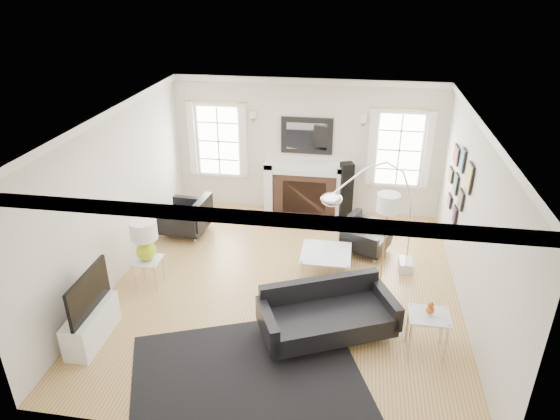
% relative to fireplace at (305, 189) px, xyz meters
% --- Properties ---
extents(floor, '(6.00, 6.00, 0.00)m').
position_rel_fireplace_xyz_m(floor, '(0.00, -2.79, -0.54)').
color(floor, olive).
rests_on(floor, ground).
extents(back_wall, '(5.50, 0.04, 2.80)m').
position_rel_fireplace_xyz_m(back_wall, '(0.00, 0.21, 0.86)').
color(back_wall, beige).
rests_on(back_wall, floor).
extents(front_wall, '(5.50, 0.04, 2.80)m').
position_rel_fireplace_xyz_m(front_wall, '(0.00, -5.79, 0.86)').
color(front_wall, beige).
rests_on(front_wall, floor).
extents(left_wall, '(0.04, 6.00, 2.80)m').
position_rel_fireplace_xyz_m(left_wall, '(-2.75, -2.79, 0.86)').
color(left_wall, beige).
rests_on(left_wall, floor).
extents(right_wall, '(0.04, 6.00, 2.80)m').
position_rel_fireplace_xyz_m(right_wall, '(2.75, -2.79, 0.86)').
color(right_wall, beige).
rests_on(right_wall, floor).
extents(ceiling, '(5.50, 6.00, 0.02)m').
position_rel_fireplace_xyz_m(ceiling, '(0.00, -2.79, 2.26)').
color(ceiling, white).
rests_on(ceiling, back_wall).
extents(crown_molding, '(5.50, 6.00, 0.12)m').
position_rel_fireplace_xyz_m(crown_molding, '(0.00, -2.79, 2.20)').
color(crown_molding, white).
rests_on(crown_molding, back_wall).
extents(fireplace, '(1.70, 0.69, 1.11)m').
position_rel_fireplace_xyz_m(fireplace, '(0.00, 0.00, 0.00)').
color(fireplace, white).
rests_on(fireplace, floor).
extents(mantel_mirror, '(1.05, 0.07, 0.75)m').
position_rel_fireplace_xyz_m(mantel_mirror, '(0.00, 0.16, 1.11)').
color(mantel_mirror, black).
rests_on(mantel_mirror, back_wall).
extents(window_left, '(1.24, 0.15, 1.62)m').
position_rel_fireplace_xyz_m(window_left, '(-1.85, 0.16, 0.92)').
color(window_left, white).
rests_on(window_left, back_wall).
extents(window_right, '(1.24, 0.15, 1.62)m').
position_rel_fireplace_xyz_m(window_right, '(1.85, 0.16, 0.92)').
color(window_right, white).
rests_on(window_right, back_wall).
extents(gallery_wall, '(0.04, 1.73, 1.29)m').
position_rel_fireplace_xyz_m(gallery_wall, '(2.72, -1.50, 0.99)').
color(gallery_wall, black).
rests_on(gallery_wall, right_wall).
extents(tv_unit, '(0.35, 1.00, 1.09)m').
position_rel_fireplace_xyz_m(tv_unit, '(-2.44, -4.49, -0.21)').
color(tv_unit, white).
rests_on(tv_unit, floor).
extents(area_rug, '(3.54, 3.27, 0.01)m').
position_rel_fireplace_xyz_m(area_rug, '(-0.13, -4.97, -0.54)').
color(area_rug, black).
rests_on(area_rug, floor).
extents(sofa, '(2.05, 1.53, 0.61)m').
position_rel_fireplace_xyz_m(sofa, '(0.74, -3.85, -0.21)').
color(sofa, black).
rests_on(sofa, floor).
extents(armchair_left, '(0.91, 1.00, 0.63)m').
position_rel_fireplace_xyz_m(armchair_left, '(-2.12, -1.29, -0.19)').
color(armchair_left, black).
rests_on(armchair_left, floor).
extents(armchair_right, '(0.98, 1.03, 0.55)m').
position_rel_fireplace_xyz_m(armchair_right, '(1.25, -1.44, -0.23)').
color(armchair_right, black).
rests_on(armchair_right, floor).
extents(coffee_table, '(0.83, 0.83, 0.37)m').
position_rel_fireplace_xyz_m(coffee_table, '(0.62, -2.23, -0.20)').
color(coffee_table, silver).
rests_on(coffee_table, floor).
extents(side_table_left, '(0.43, 0.43, 0.47)m').
position_rel_fireplace_xyz_m(side_table_left, '(-2.20, -3.07, -0.17)').
color(side_table_left, silver).
rests_on(side_table_left, floor).
extents(nesting_table, '(0.54, 0.45, 0.59)m').
position_rel_fireplace_xyz_m(nesting_table, '(2.10, -3.99, -0.07)').
color(nesting_table, silver).
rests_on(nesting_table, floor).
extents(gourd_lamp, '(0.43, 0.43, 0.69)m').
position_rel_fireplace_xyz_m(gourd_lamp, '(-2.20, -3.07, 0.33)').
color(gourd_lamp, '#ADC618').
rests_on(gourd_lamp, side_table_left).
extents(orange_vase, '(0.11, 0.11, 0.18)m').
position_rel_fireplace_xyz_m(orange_vase, '(2.10, -3.99, 0.15)').
color(orange_vase, '#C14A18').
rests_on(orange_vase, nesting_table).
extents(arc_floor_lamp, '(1.55, 1.44, 2.20)m').
position_rel_fireplace_xyz_m(arc_floor_lamp, '(1.34, -2.51, 0.65)').
color(arc_floor_lamp, silver).
rests_on(arc_floor_lamp, floor).
extents(stick_floor_lamp, '(0.34, 0.34, 1.69)m').
position_rel_fireplace_xyz_m(stick_floor_lamp, '(1.53, -2.63, 0.92)').
color(stick_floor_lamp, '#AC933C').
rests_on(stick_floor_lamp, floor).
extents(speaker_tower, '(0.31, 0.31, 1.22)m').
position_rel_fireplace_xyz_m(speaker_tower, '(0.85, -0.14, 0.07)').
color(speaker_tower, black).
rests_on(speaker_tower, floor).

